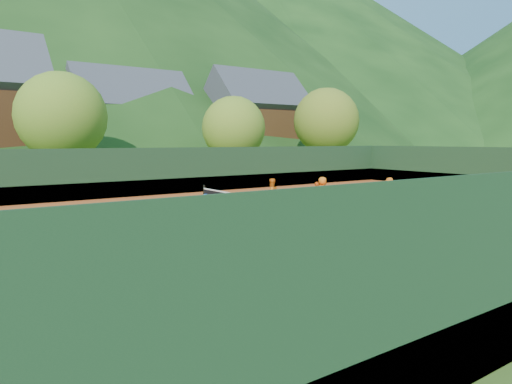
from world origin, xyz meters
TOP-DOWN VIEW (x-y plane):
  - ground at (0.00, 0.00)m, footprint 400.00×400.00m
  - clay_court at (0.00, 0.00)m, footprint 40.00×24.00m
  - mountain_far_right at (90.00, 150.00)m, footprint 260.00×260.00m
  - coach at (-3.97, -1.61)m, footprint 0.67×0.52m
  - student_a at (2.02, 2.72)m, footprint 0.83×0.68m
  - student_b at (4.39, 1.99)m, footprint 0.82×0.40m
  - student_c at (4.74, 1.95)m, footprint 0.78×0.51m
  - student_d at (9.32, 1.38)m, footprint 1.01×0.77m
  - tennis_ball_0 at (0.63, -7.27)m, footprint 0.07×0.07m
  - tennis_ball_1 at (-1.71, -8.18)m, footprint 0.07×0.07m
  - tennis_ball_2 at (1.02, -6.68)m, footprint 0.07×0.07m
  - tennis_ball_3 at (-5.78, -7.53)m, footprint 0.07×0.07m
  - tennis_ball_5 at (-6.55, -3.44)m, footprint 0.07×0.07m
  - tennis_ball_6 at (-0.44, -6.09)m, footprint 0.07×0.07m
  - tennis_ball_7 at (0.70, -2.72)m, footprint 0.07×0.07m
  - tennis_ball_8 at (-5.04, -7.87)m, footprint 0.07×0.07m
  - tennis_ball_9 at (-4.11, -1.77)m, footprint 0.07×0.07m
  - tennis_ball_10 at (-5.57, -6.57)m, footprint 0.07×0.07m
  - tennis_ball_12 at (-9.13, -2.06)m, footprint 0.07×0.07m
  - tennis_ball_13 at (-9.13, -3.69)m, footprint 0.07×0.07m
  - tennis_ball_14 at (0.57, -1.17)m, footprint 0.07×0.07m
  - tennis_ball_16 at (0.55, -3.50)m, footprint 0.07×0.07m
  - tennis_ball_17 at (-5.74, -6.19)m, footprint 0.07×0.07m
  - tennis_ball_18 at (1.73, -8.53)m, footprint 0.07×0.07m
  - tennis_ball_19 at (-3.37, -3.18)m, footprint 0.07×0.07m
  - tennis_ball_20 at (-3.38, -1.43)m, footprint 0.07×0.07m
  - tennis_ball_21 at (-6.64, -8.82)m, footprint 0.07×0.07m
  - tennis_ball_22 at (-5.67, -5.07)m, footprint 0.07×0.07m
  - tennis_ball_23 at (-1.13, -1.78)m, footprint 0.07×0.07m
  - tennis_ball_24 at (-6.07, -6.37)m, footprint 0.07×0.07m
  - tennis_ball_25 at (2.49, -4.87)m, footprint 0.07×0.07m
  - tennis_ball_26 at (1.07, -7.96)m, footprint 0.07×0.07m
  - tennis_ball_27 at (-1.55, -4.80)m, footprint 0.07×0.07m
  - tennis_ball_28 at (5.48, -3.05)m, footprint 0.07×0.07m
  - court_lines at (0.00, 0.00)m, footprint 23.83×11.03m
  - tennis_net at (0.00, 0.00)m, footprint 0.10×12.07m
  - perimeter_fence at (0.00, 0.00)m, footprint 40.40×24.24m
  - ball_hopper at (-6.97, -4.61)m, footprint 0.57×0.57m
  - chalet_mid at (6.00, 34.00)m, footprint 12.65×8.82m
  - chalet_right at (20.00, 30.00)m, footprint 11.50×8.82m
  - tree_b at (-4.00, 20.00)m, footprint 6.40×6.40m
  - tree_c at (10.00, 19.00)m, footprint 5.60×5.60m
  - tree_d at (22.00, 20.00)m, footprint 6.80×6.80m

SIDE VIEW (x-z plane):
  - ground at x=0.00m, z-range 0.00..0.00m
  - clay_court at x=0.00m, z-range 0.00..0.02m
  - court_lines at x=0.00m, z-range 0.02..0.03m
  - tennis_ball_0 at x=0.63m, z-range 0.02..0.09m
  - tennis_ball_1 at x=-1.71m, z-range 0.02..0.09m
  - tennis_ball_2 at x=1.02m, z-range 0.02..0.09m
  - tennis_ball_3 at x=-5.78m, z-range 0.02..0.09m
  - tennis_ball_5 at x=-6.55m, z-range 0.02..0.09m
  - tennis_ball_6 at x=-0.44m, z-range 0.02..0.09m
  - tennis_ball_7 at x=0.70m, z-range 0.02..0.09m
  - tennis_ball_8 at x=-5.04m, z-range 0.02..0.09m
  - tennis_ball_9 at x=-4.11m, z-range 0.02..0.09m
  - tennis_ball_10 at x=-5.57m, z-range 0.02..0.09m
  - tennis_ball_12 at x=-9.13m, z-range 0.02..0.09m
  - tennis_ball_13 at x=-9.13m, z-range 0.02..0.09m
  - tennis_ball_14 at x=0.57m, z-range 0.02..0.09m
  - tennis_ball_16 at x=0.55m, z-range 0.02..0.09m
  - tennis_ball_17 at x=-5.74m, z-range 0.02..0.09m
  - tennis_ball_18 at x=1.73m, z-range 0.02..0.09m
  - tennis_ball_19 at x=-3.37m, z-range 0.02..0.09m
  - tennis_ball_20 at x=-3.38m, z-range 0.02..0.09m
  - tennis_ball_21 at x=-6.64m, z-range 0.02..0.09m
  - tennis_ball_22 at x=-5.67m, z-range 0.02..0.09m
  - tennis_ball_23 at x=-1.13m, z-range 0.02..0.09m
  - tennis_ball_24 at x=-6.07m, z-range 0.02..0.09m
  - tennis_ball_25 at x=2.49m, z-range 0.02..0.09m
  - tennis_ball_26 at x=1.07m, z-range 0.02..0.09m
  - tennis_ball_27 at x=-1.55m, z-range 0.02..0.09m
  - tennis_ball_28 at x=5.48m, z-range 0.02..0.09m
  - tennis_net at x=0.00m, z-range -0.03..1.07m
  - student_b at x=4.39m, z-range 0.02..1.37m
  - student_d at x=9.32m, z-range 0.02..1.40m
  - ball_hopper at x=-6.97m, z-range 0.27..1.27m
  - student_a at x=2.02m, z-range 0.02..1.60m
  - student_c at x=4.74m, z-range 0.02..1.61m
  - coach at x=-3.97m, z-range 0.02..1.64m
  - perimeter_fence at x=0.00m, z-range -0.23..2.77m
  - tree_c at x=10.00m, z-range 0.87..8.22m
  - chalet_mid at x=6.00m, z-range -0.74..10.72m
  - tree_b at x=-4.00m, z-range 0.99..9.39m
  - chalet_right at x=20.00m, z-range -0.70..11.21m
  - tree_d at x=22.00m, z-range 1.06..9.98m
  - mountain_far_right at x=90.00m, z-range 0.00..95.00m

